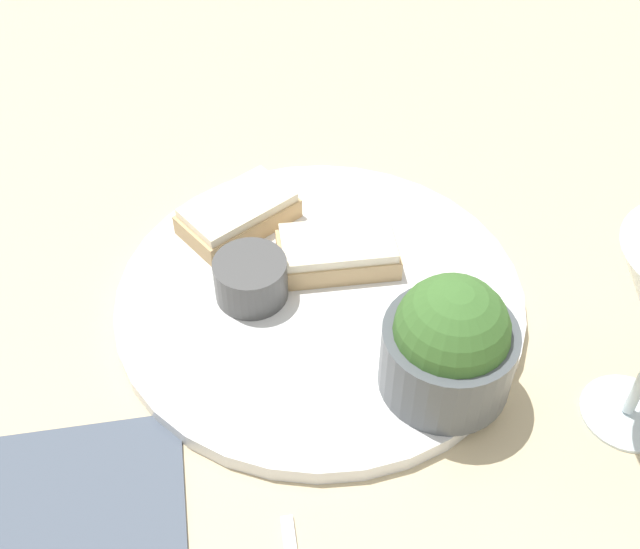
% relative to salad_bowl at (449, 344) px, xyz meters
% --- Properties ---
extents(ground_plane, '(4.00, 4.00, 0.00)m').
position_rel_salad_bowl_xyz_m(ground_plane, '(-0.07, 0.10, -0.05)').
color(ground_plane, '#C6B289').
extents(dinner_plate, '(0.32, 0.32, 0.01)m').
position_rel_salad_bowl_xyz_m(dinner_plate, '(-0.07, 0.10, -0.05)').
color(dinner_plate, white).
rests_on(dinner_plate, ground_plane).
extents(salad_bowl, '(0.09, 0.09, 0.09)m').
position_rel_salad_bowl_xyz_m(salad_bowl, '(0.00, 0.00, 0.00)').
color(salad_bowl, '#4C5156').
rests_on(salad_bowl, dinner_plate).
extents(sauce_ramekin, '(0.06, 0.06, 0.03)m').
position_rel_salad_bowl_xyz_m(sauce_ramekin, '(-0.12, 0.11, -0.02)').
color(sauce_ramekin, '#4C4C4C').
rests_on(sauce_ramekin, dinner_plate).
extents(cheese_toast_near, '(0.11, 0.09, 0.03)m').
position_rel_salad_bowl_xyz_m(cheese_toast_near, '(-0.12, 0.19, -0.03)').
color(cheese_toast_near, tan).
rests_on(cheese_toast_near, dinner_plate).
extents(cheese_toast_far, '(0.10, 0.06, 0.03)m').
position_rel_salad_bowl_xyz_m(cheese_toast_far, '(-0.05, 0.13, -0.03)').
color(cheese_toast_far, tan).
rests_on(cheese_toast_far, dinner_plate).
extents(napkin, '(0.15, 0.15, 0.01)m').
position_rel_salad_bowl_xyz_m(napkin, '(-0.26, -0.05, -0.05)').
color(napkin, '#4C5666').
rests_on(napkin, ground_plane).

